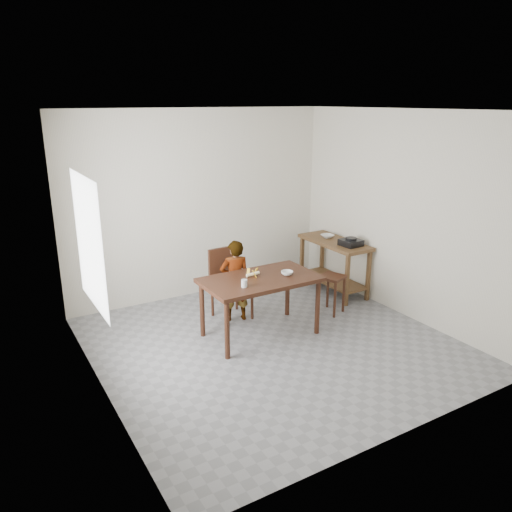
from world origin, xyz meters
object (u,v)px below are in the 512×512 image
child (235,281)px  dining_chair (232,285)px  stool (331,294)px  prep_counter (334,266)px  dining_table (260,307)px

child → dining_chair: 0.12m
child → dining_chair: size_ratio=1.17×
dining_chair → stool: 1.37m
stool → dining_chair: bearing=156.4°
child → dining_chair: bearing=-73.4°
prep_counter → child: bearing=-175.2°
child → stool: size_ratio=2.05×
prep_counter → child: (-1.77, -0.15, 0.15)m
prep_counter → dining_chair: size_ratio=1.29×
dining_chair → child: bearing=-90.9°
dining_chair → stool: bearing=-27.0°
prep_counter → stool: (-0.53, -0.61, -0.13)m
dining_table → child: size_ratio=1.28×
dining_table → prep_counter: prep_counter is taller
prep_counter → stool: size_ratio=2.25×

